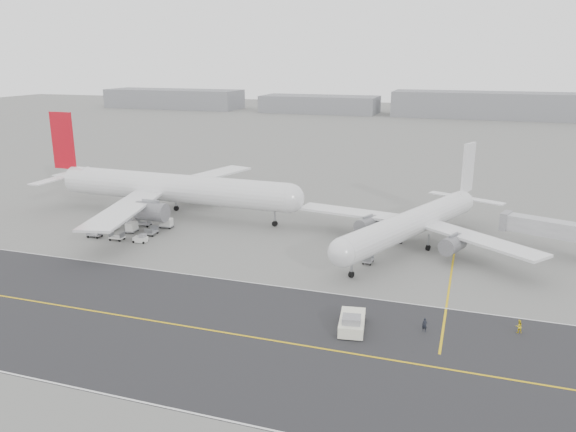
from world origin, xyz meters
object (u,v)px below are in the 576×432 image
(pushback_tug, at_px, (352,322))
(ground_crew_a, at_px, (425,325))
(airliner_a, at_px, (168,188))
(jet_bridge, at_px, (552,230))
(ground_crew_b, at_px, (519,326))
(airliner_b, at_px, (415,222))

(pushback_tug, relative_size, ground_crew_a, 4.74)
(airliner_a, distance_m, jet_bridge, 74.64)
(ground_crew_b, bearing_deg, ground_crew_a, -7.06)
(pushback_tug, bearing_deg, airliner_a, 132.64)
(jet_bridge, bearing_deg, pushback_tug, -105.93)
(pushback_tug, distance_m, ground_crew_b, 20.46)
(ground_crew_a, relative_size, ground_crew_b, 1.04)
(airliner_b, distance_m, ground_crew_b, 32.97)
(airliner_a, height_order, ground_crew_b, airliner_a)
(jet_bridge, bearing_deg, ground_crew_b, -82.68)
(airliner_a, relative_size, ground_crew_b, 35.58)
(airliner_a, height_order, jet_bridge, airliner_a)
(ground_crew_a, bearing_deg, ground_crew_b, 26.12)
(airliner_a, distance_m, ground_crew_a, 68.09)
(airliner_a, relative_size, airliner_b, 1.36)
(jet_bridge, relative_size, ground_crew_a, 9.46)
(airliner_a, relative_size, jet_bridge, 3.62)
(pushback_tug, relative_size, ground_crew_b, 4.92)
(airliner_a, distance_m, pushback_tug, 62.50)
(airliner_b, xyz_separation_m, jet_bridge, (22.49, 3.23, -0.30))
(airliner_b, distance_m, ground_crew_a, 32.58)
(pushback_tug, xyz_separation_m, ground_crew_b, (19.64, 5.74, -0.12))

